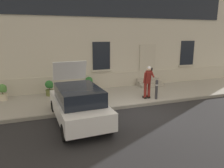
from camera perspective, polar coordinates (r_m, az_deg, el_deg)
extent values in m
plane|color=#232326|center=(9.79, 7.44, -7.94)|extent=(80.00, 80.00, 0.00)
cube|color=#99968E|center=(12.19, 1.42, -3.23)|extent=(24.00, 3.60, 0.15)
cube|color=gray|center=(10.56, 5.11, -5.87)|extent=(24.00, 0.12, 0.15)
cube|color=beige|center=(14.06, -2.31, 14.08)|extent=(24.00, 1.40, 7.50)
cube|color=#BCB7A8|center=(13.69, -1.27, 0.64)|extent=(24.00, 0.08, 1.10)
cube|color=black|center=(14.63, 9.32, 5.76)|extent=(1.00, 0.08, 2.10)
cube|color=#BCB7A8|center=(14.61, 9.37, 5.94)|extent=(1.16, 0.06, 2.24)
cube|color=black|center=(13.32, -2.82, 7.46)|extent=(1.10, 0.06, 1.70)
cube|color=#BCB7A8|center=(13.40, -2.74, 3.62)|extent=(1.30, 0.12, 0.10)
cube|color=black|center=(16.38, 19.32, 7.79)|extent=(1.10, 0.06, 1.70)
cube|color=#BCB7A8|center=(16.45, 19.15, 4.66)|extent=(1.30, 0.12, 0.10)
cube|color=black|center=(13.48, -1.36, 20.32)|extent=(16.80, 0.06, 1.40)
cube|color=#9E998E|center=(14.23, 10.61, -0.43)|extent=(1.62, 0.32, 0.16)
cube|color=#9E998E|center=(14.48, 9.99, 0.15)|extent=(1.62, 0.32, 0.32)
cube|color=#9E998E|center=(14.74, 9.38, 0.71)|extent=(1.62, 0.32, 0.48)
cube|color=white|center=(8.78, -8.95, -6.19)|extent=(1.90, 4.06, 0.64)
cube|color=black|center=(8.46, -8.85, -2.66)|extent=(1.63, 2.46, 0.56)
cube|color=black|center=(10.72, -11.40, -3.96)|extent=(1.67, 0.16, 0.20)
cube|color=yellow|center=(10.67, -11.44, -3.04)|extent=(0.52, 0.04, 0.12)
cube|color=#B21414|center=(10.50, -15.54, -2.06)|extent=(0.16, 0.05, 0.18)
cube|color=#B21414|center=(10.76, -7.55, -1.33)|extent=(0.16, 0.05, 0.18)
cube|color=white|center=(9.85, -11.13, 3.53)|extent=(1.50, 0.42, 0.87)
cylinder|color=black|center=(7.48, -12.39, -12.48)|extent=(0.22, 0.61, 0.60)
cylinder|color=black|center=(7.86, -0.70, -10.88)|extent=(0.22, 0.61, 0.60)
cylinder|color=black|center=(10.07, -15.17, -5.89)|extent=(0.22, 0.61, 0.60)
cylinder|color=black|center=(10.35, -6.38, -4.99)|extent=(0.22, 0.61, 0.60)
cylinder|color=#333338|center=(11.50, 11.71, -1.66)|extent=(0.14, 0.14, 0.95)
sphere|color=#333338|center=(11.39, 11.83, 0.75)|extent=(0.15, 0.15, 0.15)
cylinder|color=silver|center=(11.43, 11.78, -0.23)|extent=(0.15, 0.15, 0.06)
cylinder|color=maroon|center=(11.51, 8.81, -1.66)|extent=(0.15, 0.15, 0.82)
cube|color=black|center=(11.66, 8.61, -3.49)|extent=(0.12, 0.28, 0.10)
cylinder|color=maroon|center=(11.61, 9.77, -1.56)|extent=(0.15, 0.15, 0.82)
cube|color=black|center=(11.77, 9.55, -3.38)|extent=(0.12, 0.28, 0.10)
cylinder|color=maroon|center=(11.36, 9.55, 1.83)|extent=(0.34, 0.44, 0.67)
sphere|color=tan|center=(11.22, 9.83, 3.98)|extent=(0.22, 0.22, 0.22)
sphere|color=silver|center=(11.21, 9.83, 4.13)|extent=(0.21, 0.21, 0.21)
cylinder|color=maroon|center=(11.22, 8.67, 1.65)|extent=(0.09, 0.18, 0.57)
cylinder|color=maroon|center=(11.38, 10.57, 2.87)|extent=(0.09, 0.42, 0.42)
cube|color=black|center=(11.28, 10.54, 3.89)|extent=(0.07, 0.02, 0.15)
cylinder|color=beige|center=(12.48, -26.90, -3.12)|extent=(0.40, 0.40, 0.34)
cylinder|color=beige|center=(12.45, -26.97, -2.50)|extent=(0.44, 0.44, 0.05)
cylinder|color=#47331E|center=(12.41, -27.04, -1.83)|extent=(0.04, 0.04, 0.24)
sphere|color=#4C843D|center=(12.37, -27.12, -1.02)|extent=(0.44, 0.44, 0.44)
sphere|color=#4C843D|center=(12.33, -26.64, -1.49)|extent=(0.24, 0.24, 0.24)
cylinder|color=#606B38|center=(12.48, -16.21, -2.20)|extent=(0.40, 0.40, 0.34)
cylinder|color=#606B38|center=(12.45, -16.25, -1.58)|extent=(0.44, 0.44, 0.05)
cylinder|color=#47331E|center=(12.41, -16.30, -0.91)|extent=(0.04, 0.04, 0.24)
sphere|color=#286B2D|center=(12.37, -16.35, -0.10)|extent=(0.44, 0.44, 0.44)
sphere|color=#286B2D|center=(12.35, -15.84, -0.56)|extent=(0.24, 0.24, 0.24)
cylinder|color=#B25B38|center=(13.08, -6.08, -1.07)|extent=(0.40, 0.40, 0.34)
cylinder|color=#B25B38|center=(13.04, -6.10, -0.47)|extent=(0.44, 0.44, 0.05)
cylinder|color=#47331E|center=(13.01, -6.11, 0.17)|extent=(0.04, 0.04, 0.24)
sphere|color=#286B2D|center=(12.97, -6.13, 0.95)|extent=(0.44, 0.44, 0.44)
sphere|color=#286B2D|center=(12.97, -5.64, 0.51)|extent=(0.24, 0.24, 0.24)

